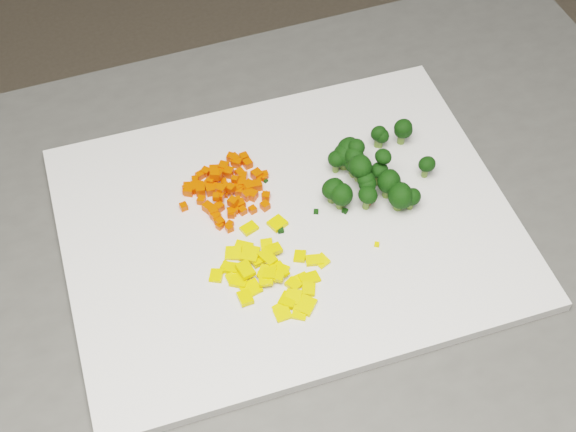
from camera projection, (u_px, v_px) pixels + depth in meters
name	position (u px, v px, depth m)	size (l,w,h in m)	color
counter_block	(308.00, 392.00, 1.25)	(0.91, 0.64, 0.90)	#494947
cutting_board	(288.00, 225.00, 0.88)	(0.48, 0.38, 0.01)	white
carrot_pile	(225.00, 185.00, 0.89)	(0.11, 0.11, 0.03)	#EE3502
pepper_pile	(269.00, 265.00, 0.83)	(0.12, 0.12, 0.02)	yellow
broccoli_pile	(374.00, 155.00, 0.89)	(0.13, 0.13, 0.06)	black
carrot_cube_0	(265.00, 206.00, 0.88)	(0.01, 0.01, 0.01)	#EE3502
carrot_cube_1	(243.00, 211.00, 0.88)	(0.01, 0.01, 0.01)	#EE3502
carrot_cube_2	(231.00, 157.00, 0.92)	(0.01, 0.01, 0.01)	#EE3502
carrot_cube_3	(208.00, 207.00, 0.88)	(0.01, 0.01, 0.01)	#EE3502
carrot_cube_4	(216.00, 217.00, 0.87)	(0.01, 0.01, 0.01)	#EE3502
carrot_cube_5	(242.00, 183.00, 0.90)	(0.01, 0.01, 0.01)	#EE3502
carrot_cube_6	(195.00, 188.00, 0.90)	(0.01, 0.01, 0.01)	#EE3502
carrot_cube_7	(213.00, 212.00, 0.87)	(0.01, 0.01, 0.01)	#EE3502
carrot_cube_8	(220.00, 222.00, 0.87)	(0.01, 0.01, 0.01)	#EE3502
carrot_cube_9	(224.00, 182.00, 0.90)	(0.01, 0.01, 0.01)	#EE3502
carrot_cube_10	(187.00, 186.00, 0.90)	(0.01, 0.01, 0.01)	#EE3502
carrot_cube_11	(229.00, 228.00, 0.86)	(0.01, 0.01, 0.01)	#EE3502
carrot_cube_12	(237.00, 202.00, 0.88)	(0.01, 0.01, 0.01)	#EE3502
carrot_cube_13	(220.00, 196.00, 0.88)	(0.01, 0.01, 0.01)	#EE3502
carrot_cube_14	(186.00, 191.00, 0.89)	(0.01, 0.01, 0.01)	#EE3502
carrot_cube_15	(184.00, 207.00, 0.88)	(0.01, 0.01, 0.01)	#EE3502
carrot_cube_16	(200.00, 175.00, 0.91)	(0.01, 0.01, 0.01)	#EE3502
carrot_cube_17	(206.00, 172.00, 0.91)	(0.01, 0.01, 0.01)	#EE3502
carrot_cube_18	(218.00, 175.00, 0.90)	(0.01, 0.01, 0.01)	#EE3502
carrot_cube_19	(257.00, 175.00, 0.91)	(0.01, 0.01, 0.01)	#EE3502
carrot_cube_20	(257.00, 185.00, 0.90)	(0.01, 0.01, 0.01)	#EE3502
carrot_cube_21	(258.00, 178.00, 0.91)	(0.01, 0.01, 0.01)	#EE3502
carrot_cube_22	(234.00, 159.00, 0.92)	(0.01, 0.01, 0.01)	#EE3502
carrot_cube_23	(189.00, 191.00, 0.89)	(0.01, 0.01, 0.01)	#EE3502
carrot_cube_24	(188.00, 189.00, 0.90)	(0.01, 0.01, 0.01)	#EE3502
carrot_cube_25	(235.00, 179.00, 0.89)	(0.01, 0.01, 0.01)	#EE3502
carrot_cube_26	(211.00, 190.00, 0.89)	(0.01, 0.01, 0.01)	#EE3502
carrot_cube_27	(195.00, 180.00, 0.91)	(0.01, 0.01, 0.01)	#EE3502
carrot_cube_28	(220.00, 226.00, 0.86)	(0.01, 0.01, 0.01)	#EE3502
carrot_cube_29	(208.00, 185.00, 0.90)	(0.01, 0.01, 0.01)	#EE3502
carrot_cube_30	(252.00, 195.00, 0.89)	(0.01, 0.01, 0.01)	#EE3502
carrot_cube_31	(247.00, 195.00, 0.89)	(0.01, 0.01, 0.01)	#EE3502
carrot_cube_32	(224.00, 172.00, 0.91)	(0.01, 0.01, 0.01)	#EE3502
carrot_cube_33	(239.00, 192.00, 0.89)	(0.01, 0.01, 0.01)	#EE3502
carrot_cube_34	(235.00, 210.00, 0.88)	(0.01, 0.01, 0.01)	#EE3502
carrot_cube_35	(231.00, 188.00, 0.89)	(0.01, 0.01, 0.01)	#EE3502
carrot_cube_36	(240.00, 173.00, 0.91)	(0.01, 0.01, 0.01)	#EE3502
carrot_cube_37	(214.00, 171.00, 0.91)	(0.01, 0.01, 0.01)	#EE3502
carrot_cube_38	(230.00, 224.00, 0.87)	(0.01, 0.01, 0.01)	#EE3502
carrot_cube_39	(243.00, 176.00, 0.91)	(0.01, 0.01, 0.01)	#EE3502
carrot_cube_40	(221.00, 189.00, 0.88)	(0.01, 0.01, 0.01)	#EE3502
carrot_cube_41	(216.00, 220.00, 0.87)	(0.01, 0.01, 0.01)	#EE3502
carrot_cube_42	(249.00, 186.00, 0.90)	(0.01, 0.01, 0.01)	#EE3502
carrot_cube_43	(265.00, 175.00, 0.91)	(0.01, 0.01, 0.01)	#EE3502
carrot_cube_44	(196.00, 184.00, 0.90)	(0.01, 0.01, 0.01)	#EE3502
carrot_cube_45	(211.00, 181.00, 0.90)	(0.01, 0.01, 0.01)	#EE3502
carrot_cube_46	(225.00, 194.00, 0.89)	(0.01, 0.01, 0.01)	#EE3502
carrot_cube_47	(264.00, 177.00, 0.91)	(0.01, 0.01, 0.01)	#EE3502
carrot_cube_48	(240.00, 204.00, 0.88)	(0.01, 0.01, 0.01)	#EE3502
carrot_cube_49	(201.00, 190.00, 0.89)	(0.01, 0.01, 0.01)	#EE3502
carrot_cube_50	(214.00, 187.00, 0.90)	(0.01, 0.01, 0.01)	#EE3502
carrot_cube_51	(226.00, 189.00, 0.89)	(0.01, 0.01, 0.01)	#EE3502
carrot_cube_52	(214.00, 179.00, 0.90)	(0.01, 0.01, 0.01)	#EE3502
carrot_cube_53	(246.00, 193.00, 0.89)	(0.01, 0.01, 0.01)	#EE3502
carrot_cube_54	(214.00, 174.00, 0.91)	(0.01, 0.01, 0.01)	#EE3502
carrot_cube_55	(249.00, 187.00, 0.90)	(0.01, 0.01, 0.01)	#EE3502
carrot_cube_56	(224.00, 167.00, 0.91)	(0.01, 0.01, 0.01)	#EE3502
carrot_cube_57	(253.00, 210.00, 0.88)	(0.01, 0.01, 0.01)	#EE3502
carrot_cube_58	(237.00, 163.00, 0.92)	(0.01, 0.01, 0.01)	#EE3502
carrot_cube_59	(192.00, 187.00, 0.90)	(0.01, 0.01, 0.01)	#EE3502
carrot_cube_60	(229.00, 173.00, 0.91)	(0.01, 0.01, 0.01)	#EE3502
carrot_cube_61	(219.00, 207.00, 0.88)	(0.01, 0.01, 0.01)	#EE3502
carrot_cube_62	(224.00, 190.00, 0.89)	(0.01, 0.01, 0.01)	#EE3502
carrot_cube_63	(221.00, 169.00, 0.91)	(0.01, 0.01, 0.01)	#EE3502
carrot_cube_64	(201.00, 200.00, 0.89)	(0.01, 0.01, 0.01)	#EE3502
carrot_cube_65	(248.00, 164.00, 0.92)	(0.01, 0.01, 0.01)	#EE3502
carrot_cube_66	(216.00, 197.00, 0.88)	(0.01, 0.01, 0.01)	#EE3502
carrot_cube_67	(198.00, 185.00, 0.90)	(0.01, 0.01, 0.01)	#EE3502
carrot_cube_68	(215.00, 174.00, 0.89)	(0.01, 0.01, 0.01)	#EE3502
carrot_cube_69	(244.00, 157.00, 0.92)	(0.01, 0.01, 0.01)	#EE3502
carrot_cube_70	(234.00, 161.00, 0.92)	(0.01, 0.01, 0.01)	#EE3502
carrot_cube_71	(232.00, 212.00, 0.88)	(0.01, 0.01, 0.01)	#EE3502
carrot_cube_72	(266.00, 196.00, 0.89)	(0.01, 0.01, 0.01)	#EE3502
carrot_cube_73	(231.00, 214.00, 0.87)	(0.01, 0.01, 0.01)	#EE3502
carrot_cube_74	(247.00, 188.00, 0.90)	(0.01, 0.01, 0.01)	#EE3502
carrot_cube_75	(237.00, 188.00, 0.90)	(0.01, 0.01, 0.01)	#EE3502
carrot_cube_76	(233.00, 202.00, 0.87)	(0.01, 0.01, 0.01)	#EE3502
carrot_cube_77	(200.00, 186.00, 0.90)	(0.01, 0.01, 0.01)	#EE3502
carrot_cube_78	(266.00, 196.00, 0.89)	(0.01, 0.01, 0.01)	#EE3502
pepper_chunk_0	(230.00, 268.00, 0.83)	(0.01, 0.02, 0.00)	yellow
pepper_chunk_1	(278.00, 271.00, 0.83)	(0.02, 0.02, 0.00)	yellow
pepper_chunk_2	(288.00, 300.00, 0.81)	(0.02, 0.02, 0.00)	yellow
pepper_chunk_3	(306.00, 305.00, 0.80)	(0.02, 0.02, 0.01)	yellow
pepper_chunk_4	(274.00, 249.00, 0.84)	(0.02, 0.01, 0.01)	yellow
pepper_chunk_5	(299.00, 313.00, 0.80)	(0.01, 0.01, 0.00)	yellow
pepper_chunk_6	(268.00, 257.00, 0.83)	(0.02, 0.01, 0.00)	yellow
pepper_chunk_7	(275.00, 276.00, 0.82)	(0.02, 0.01, 0.00)	yellow
pepper_chunk_8	(250.00, 254.00, 0.84)	(0.02, 0.02, 0.00)	yellow
pepper_chunk_9	(277.00, 223.00, 0.87)	(0.02, 0.02, 0.00)	yellow
pepper_chunk_10	(216.00, 276.00, 0.83)	(0.01, 0.02, 0.00)	yellow
pepper_chunk_11	(251.00, 289.00, 0.82)	(0.02, 0.02, 0.00)	yellow
pepper_chunk_12	(308.00, 289.00, 0.82)	(0.01, 0.01, 0.00)	yellow
pepper_chunk_13	(280.00, 270.00, 0.83)	(0.01, 0.02, 0.00)	yellow
pepper_chunk_14	(240.00, 275.00, 0.83)	(0.02, 0.01, 0.00)	yellow
pepper_chunk_15	(314.00, 260.00, 0.84)	(0.02, 0.01, 0.01)	yellow
pepper_chunk_16	(267.00, 247.00, 0.85)	(0.02, 0.01, 0.00)	yellow
pepper_chunk_17	(236.00, 277.00, 0.83)	(0.02, 0.01, 0.00)	yellow
pepper_chunk_18	(265.00, 278.00, 0.82)	(0.02, 0.01, 0.00)	yellow
pepper_chunk_19	(239.00, 281.00, 0.82)	(0.02, 0.01, 0.00)	yellow
pepper_chunk_20	(267.00, 273.00, 0.82)	(0.01, 0.02, 0.00)	yellow
pepper_chunk_21	(245.00, 298.00, 0.81)	(0.02, 0.01, 0.01)	yellow
pepper_chunk_22	(294.00, 285.00, 0.82)	(0.02, 0.01, 0.01)	yellow
pepper_chunk_23	(283.00, 314.00, 0.80)	(0.01, 0.02, 0.00)	yellow
pepper_chunk_24	(300.00, 279.00, 0.82)	(0.02, 0.01, 0.00)	yellow
pepper_chunk_25	(294.00, 297.00, 0.81)	(0.02, 0.02, 0.01)	yellow
pepper_chunk_26	(246.00, 270.00, 0.82)	(0.02, 0.01, 0.00)	yellow
pepper_chunk_27	(233.00, 253.00, 0.84)	(0.02, 0.02, 0.00)	yellow
pepper_chunk_28	(310.00, 278.00, 0.82)	(0.02, 0.01, 0.00)	yellow
pepper_chunk_29	(279.00, 310.00, 0.80)	(0.01, 0.01, 0.00)	yellow
pepper_chunk_30	(300.00, 256.00, 0.84)	(0.01, 0.01, 0.00)	yellow
pepper_chunk_31	(243.00, 248.00, 0.85)	(0.02, 0.02, 0.00)	yellow
pepper_chunk_32	(229.00, 268.00, 0.83)	(0.02, 0.01, 0.00)	yellow
pepper_chunk_33	(249.00, 228.00, 0.86)	(0.02, 0.01, 0.00)	yellow
pepper_chunk_34	(322.00, 261.00, 0.84)	(0.01, 0.01, 0.00)	yellow
pepper_chunk_35	(260.00, 260.00, 0.84)	(0.02, 0.01, 0.01)	yellow
pepper_chunk_36	(270.00, 273.00, 0.82)	(0.01, 0.02, 0.01)	yellow
broccoli_floret_0	(344.00, 158.00, 0.91)	(0.04, 0.04, 0.03)	black
broccoli_floret_1	(336.00, 163.00, 0.91)	(0.03, 0.03, 0.03)	black
broccoli_floret_2	(332.00, 192.00, 0.88)	(0.04, 0.04, 0.03)	black
broccoli_floret_3	(348.00, 153.00, 0.91)	(0.04, 0.04, 0.04)	black
broccoli_floret_4	(378.00, 138.00, 0.93)	(0.03, 0.03, 0.03)	black
broccoli_floret_5	(426.00, 168.00, 0.90)	(0.03, 0.03, 0.03)	black
broccoli_floret_6	(356.00, 151.00, 0.90)	(0.03, 0.03, 0.03)	black
broccoli_floret_7	(365.00, 185.00, 0.88)	(0.03, 0.03, 0.03)	black
broccoli_floret_8	(353.00, 162.00, 0.90)	(0.03, 0.03, 0.04)	black
broccoli_floret_9	(366.00, 189.00, 0.88)	(0.03, 0.03, 0.03)	black
broccoli_floret_10	(354.00, 167.00, 0.90)	(0.03, 0.03, 0.03)	black
broccoli_floret_11	(367.00, 199.00, 0.87)	(0.03, 0.03, 0.03)	black
broccoli_floret_12	(411.00, 200.00, 0.87)	(0.03, 0.03, 0.03)	black
broccoli_floret_13	(399.00, 199.00, 0.87)	(0.04, 0.04, 0.03)	black
broccoli_floret_14	(381.00, 139.00, 0.93)	(0.02, 0.02, 0.03)	black
broccoli_floret_15	(388.00, 185.00, 0.88)	(0.04, 0.04, 0.03)	black
broccoli_floret_16	(402.00, 132.00, 0.93)	(0.03, 0.03, 0.03)	black
broccoli_floret_17	(341.00, 198.00, 0.87)	(0.04, 0.04, 0.03)	black
broccoli_floret_18	(359.00, 170.00, 0.88)	(0.04, 0.04, 0.03)	black
broccoli_floret_19	(402.00, 134.00, 0.93)	(0.03, 0.03, 0.03)	black
broccoli_floret_20	(382.00, 161.00, 0.89)	(0.02, 0.02, 0.03)	black
broccoli_floret_21	(378.00, 174.00, 0.89)	(0.03, 0.03, 0.03)	black
stray_bit_0	(345.00, 211.00, 0.88)	(0.01, 0.01, 0.00)	black
stray_bit_1	(316.00, 212.00, 0.88)	(0.01, 0.01, 0.00)	black
stray_bit_2	(377.00, 244.00, 0.85)	(0.01, 0.01, 0.00)	yellow
stray_bit_3	(216.00, 211.00, 0.88)	(0.01, 0.01, 0.01)	black
stray_bit_4	(211.00, 187.00, 0.90)	(0.00, 0.00, 0.00)	yellow
stray_bit_5	(281.00, 230.00, 0.86)	(0.01, 0.01, 0.00)	black
stray_bit_6	(266.00, 181.00, 0.91)	(0.00, 0.00, 0.00)	black
stray_bit_7	(369.00, 201.00, 0.89)	(0.01, 0.01, 0.00)	#EE3502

